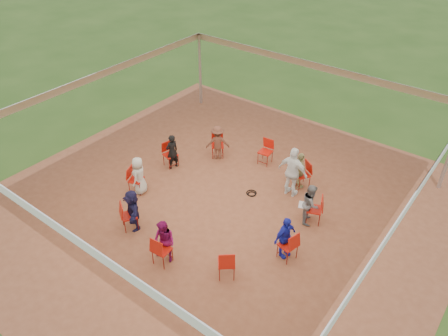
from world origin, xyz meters
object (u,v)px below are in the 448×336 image
Objects in this scene: chair_0 at (314,209)px; person_seated_0 at (311,204)px; person_seated_7 at (285,237)px; cable_coil at (252,193)px; chair_2 at (265,152)px; chair_4 at (171,155)px; person_seated_3 at (172,152)px; chair_9 at (288,245)px; chair_1 at (302,175)px; chair_3 at (218,145)px; person_seated_4 at (139,175)px; person_seated_1 at (300,171)px; person_seated_5 at (133,210)px; person_seated_2 at (218,143)px; laptop at (305,204)px; chair_5 at (136,180)px; chair_8 at (226,263)px; chair_7 at (162,250)px; chair_6 at (129,216)px; standing_person at (293,172)px; person_seated_6 at (164,242)px.

person_seated_0 is at bearing 90.00° from chair_0.
cable_coil is at bearing 66.12° from person_seated_7.
person_seated_0 is at bearing 142.25° from chair_2.
chair_4 is 5.15m from person_seated_0.
chair_9 is at bearing 90.00° from person_seated_3.
chair_4 is at bearing 54.00° from chair_1.
chair_3 is 0.71× the size of person_seated_4.
chair_9 is 0.71× the size of person_seated_1.
person_seated_3 is 3.11m from person_seated_5.
person_seated_2 is 1.00× the size of person_seated_4.
chair_1 is 0.71× the size of person_seated_4.
chair_9 is 1.69m from person_seated_0.
person_seated_1 reaches higher than laptop.
person_seated_5 is at bearing -118.59° from cable_coil.
chair_5 and chair_8 have the same top height.
chair_5 is 3.19m from person_seated_2.
person_seated_4 is 1.00× the size of person_seated_7.
chair_2 is at bearing 31.79° from laptop.
chair_0 is at bearing 54.00° from chair_7.
chair_7 is at bearing 53.08° from person_seated_3.
chair_6 is at bearing -118.68° from cable_coil.
chair_8 is at bearing 126.92° from person_seated_1.
person_seated_5 reaches higher than cable_coil.
person_seated_3 reaches higher than laptop.
chair_6 is (-1.23, -5.11, 0.00)m from chair_2.
chair_0 is 1.69m from person_seated_7.
chair_1 is at bearing 52.03° from cable_coil.
chair_2 is 2.25× the size of laptop.
person_seated_3 is (-4.01, -1.74, 0.19)m from chair_1.
chair_2 and chair_8 have the same top height.
person_seated_3 is at bearing 21.91° from chair_3.
person_seated_3 is 4.88m from laptop.
chair_8 is 5.15m from person_seated_3.
standing_person is at bearing 37.15° from cable_coil.
person_seated_2 is 3.11m from person_seated_4.
person_seated_1 is at bearing 37.75° from chair_9.
standing_person is (-1.05, 0.76, 0.21)m from person_seated_0.
person_seated_3 is at bearing 107.59° from chair_8.
chair_5 is 5.15m from person_seated_1.
chair_9 is at bearing 145.75° from person_seated_1.
person_seated_1 is at bearing 72.00° from person_seated_6.
chair_1 is 0.71× the size of person_seated_6.
chair_2 is at bearing 144.00° from chair_4.
person_seated_1 reaches higher than chair_2.
chair_4 is 0.71× the size of person_seated_1.
person_seated_5 is at bearing 108.00° from person_seated_0.
chair_7 is 0.53× the size of standing_person.
person_seated_2 is at bearing 90.00° from chair_3.
chair_1 is 1.00× the size of chair_3.
chair_4 is at bearing 71.00° from laptop.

